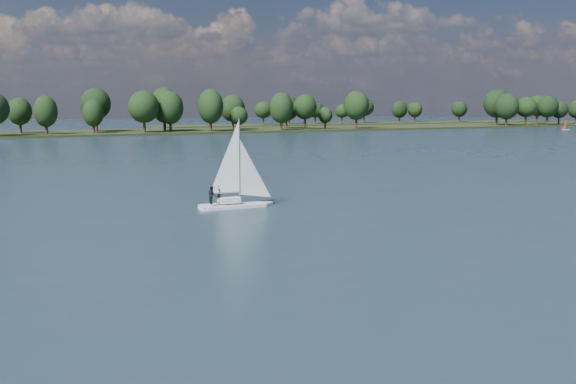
% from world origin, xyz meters
% --- Properties ---
extents(ground, '(700.00, 700.00, 0.00)m').
position_xyz_m(ground, '(0.00, 100.00, 0.00)').
color(ground, '#233342').
rests_on(ground, ground).
extents(far_shore, '(660.00, 40.00, 1.50)m').
position_xyz_m(far_shore, '(0.00, 212.00, 0.00)').
color(far_shore, black).
rests_on(far_shore, ground).
extents(far_shore_back, '(220.00, 30.00, 1.40)m').
position_xyz_m(far_shore_back, '(160.00, 260.00, 0.00)').
color(far_shore_back, black).
rests_on(far_shore_back, ground).
extents(sailboat, '(6.66, 1.98, 8.72)m').
position_xyz_m(sailboat, '(-1.68, 47.81, 2.44)').
color(sailboat, white).
rests_on(sailboat, ground).
extents(dinghy_orange, '(2.84, 1.76, 4.24)m').
position_xyz_m(dinghy_orange, '(184.80, 164.41, 1.00)').
color(dinghy_orange, silver).
rests_on(dinghy_orange, ground).
extents(treeline, '(562.68, 73.86, 17.78)m').
position_xyz_m(treeline, '(-3.32, 207.48, 8.15)').
color(treeline, black).
rests_on(treeline, ground).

